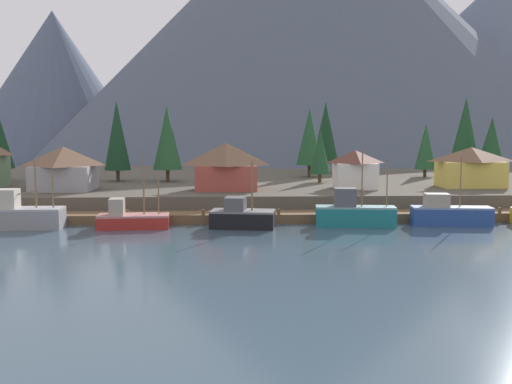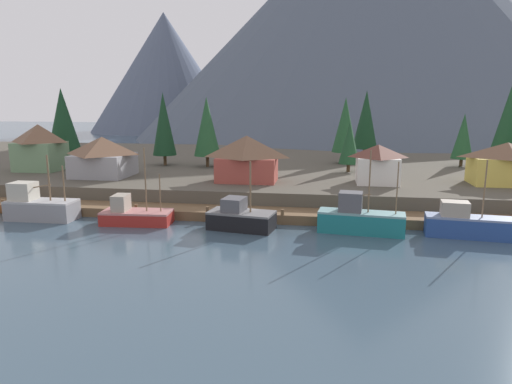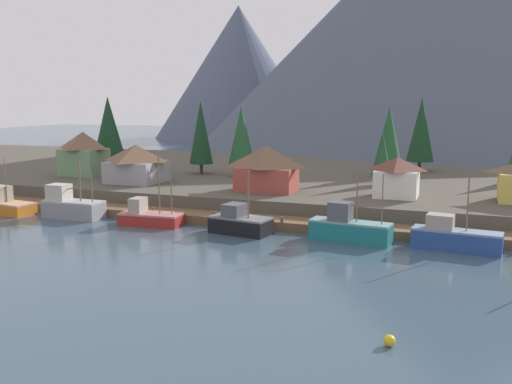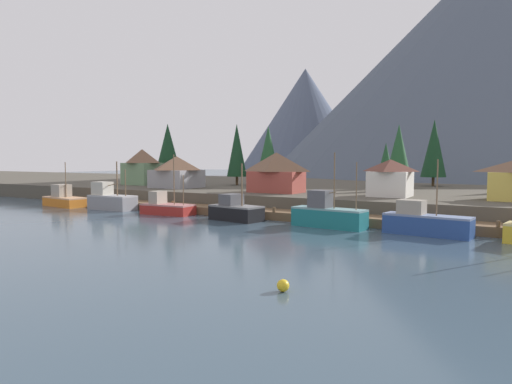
{
  "view_description": "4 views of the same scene",
  "coord_description": "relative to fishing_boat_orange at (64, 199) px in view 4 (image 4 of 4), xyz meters",
  "views": [
    {
      "loc": [
        -1.19,
        -64.18,
        10.31
      ],
      "look_at": [
        1.68,
        2.34,
        3.2
      ],
      "focal_mm": 42.96,
      "sensor_mm": 36.0,
      "label": 1
    },
    {
      "loc": [
        8.34,
        -46.12,
        12.61
      ],
      "look_at": [
        0.93,
        2.12,
        2.97
      ],
      "focal_mm": 32.36,
      "sensor_mm": 36.0,
      "label": 2
    },
    {
      "loc": [
        22.54,
        -58.16,
        14.2
      ],
      "look_at": [
        -0.31,
        3.69,
        3.58
      ],
      "focal_mm": 40.35,
      "sensor_mm": 36.0,
      "label": 3
    },
    {
      "loc": [
        30.56,
        -48.2,
        7.37
      ],
      "look_at": [
        0.92,
        1.11,
        3.26
      ],
      "focal_mm": 32.32,
      "sensor_mm": 36.0,
      "label": 4
    }
  ],
  "objects": [
    {
      "name": "fishing_boat_black",
      "position": [
        32.18,
        0.0,
        0.04
      ],
      "size": [
        6.89,
        4.1,
        6.87
      ],
      "rotation": [
        0.0,
        0.0,
        -0.16
      ],
      "color": "black",
      "rests_on": "ground_plane"
    },
    {
      "name": "dock",
      "position": [
        32.16,
        4.2,
        -0.62
      ],
      "size": [
        80.0,
        4.0,
        1.6
      ],
      "color": "brown",
      "rests_on": "ground_plane"
    },
    {
      "name": "fishing_boat_teal",
      "position": [
        43.84,
        0.45,
        0.26
      ],
      "size": [
        8.41,
        3.31,
        8.09
      ],
      "rotation": [
        0.0,
        0.0,
        -0.12
      ],
      "color": "#196B70",
      "rests_on": "ground_plane"
    },
    {
      "name": "ground_plane",
      "position": [
        32.16,
        22.21,
        -1.62
      ],
      "size": [
        400.0,
        400.0,
        1.0
      ],
      "primitive_type": "cube",
      "color": "#384C5B"
    },
    {
      "name": "conifer_far_right",
      "position": [
        14.9,
        26.57,
        7.92
      ],
      "size": [
        3.75,
        3.75,
        11.49
      ],
      "color": "#4C3823",
      "rests_on": "shoreline_bank"
    },
    {
      "name": "conifer_back_left",
      "position": [
        22.11,
        25.83,
        7.63
      ],
      "size": [
        4.13,
        4.13,
        10.8
      ],
      "color": "#4C3823",
      "rests_on": "shoreline_bank"
    },
    {
      "name": "mountain_central_peak",
      "position": [
        21.56,
        142.87,
        25.55
      ],
      "size": [
        79.52,
        79.52,
        53.34
      ],
      "primitive_type": "cone",
      "color": "slate",
      "rests_on": "ground_plane"
    },
    {
      "name": "fishing_boat_orange",
      "position": [
        0.0,
        0.0,
        0.0
      ],
      "size": [
        8.52,
        4.14,
        6.93
      ],
      "rotation": [
        0.0,
        0.0,
        -0.13
      ],
      "color": "#CC6B1E",
      "rests_on": "ground_plane"
    },
    {
      "name": "house_white",
      "position": [
        46.82,
        14.5,
        3.86
      ],
      "size": [
        5.31,
        4.84,
        4.86
      ],
      "color": "silver",
      "rests_on": "shoreline_bank"
    },
    {
      "name": "conifer_near_right",
      "position": [
        -2.54,
        26.96,
        8.42
      ],
      "size": [
        5.3,
        5.3,
        12.23
      ],
      "color": "#4C3823",
      "rests_on": "shoreline_bank"
    },
    {
      "name": "conifer_back_right",
      "position": [
        43.35,
        32.68,
        7.69
      ],
      "size": [
        4.08,
        4.08,
        10.73
      ],
      "color": "#4C3823",
      "rests_on": "shoreline_bank"
    },
    {
      "name": "house_red",
      "position": [
        30.53,
        13.32,
        4.38
      ],
      "size": [
        7.87,
        4.83,
        5.86
      ],
      "color": "#9E4238",
      "rests_on": "shoreline_bank"
    },
    {
      "name": "fishing_boat_blue",
      "position": [
        53.93,
        0.52,
        0.12
      ],
      "size": [
        8.39,
        3.18,
        7.37
      ],
      "rotation": [
        0.0,
        0.0,
        -0.11
      ],
      "color": "navy",
      "rests_on": "ground_plane"
    },
    {
      "name": "fishing_boat_red",
      "position": [
        20.9,
        0.31,
        -0.17
      ],
      "size": [
        7.34,
        3.47,
        7.99
      ],
      "rotation": [
        0.0,
        0.0,
        0.07
      ],
      "color": "maroon",
      "rests_on": "ground_plane"
    },
    {
      "name": "fishing_boat_grey",
      "position": [
        9.91,
        0.53,
        0.31
      ],
      "size": [
        7.35,
        3.06,
        7.04
      ],
      "rotation": [
        0.0,
        0.0,
        0.01
      ],
      "color": "gray",
      "rests_on": "ground_plane"
    },
    {
      "name": "mountain_west_peak",
      "position": [
        -27.42,
        147.58,
        23.11
      ],
      "size": [
        62.92,
        62.92,
        48.46
      ],
      "primitive_type": "cone",
      "color": "#4C566B",
      "rests_on": "ground_plane"
    },
    {
      "name": "conifer_centre",
      "position": [
        43.69,
        23.66,
        5.64
      ],
      "size": [
        2.9,
        2.9,
        7.37
      ],
      "color": "#4C3823",
      "rests_on": "shoreline_bank"
    },
    {
      "name": "house_green",
      "position": [
        -1.36,
        18.36,
        4.85
      ],
      "size": [
        6.46,
        5.68,
        6.78
      ],
      "color": "#6B8E66",
      "rests_on": "shoreline_bank"
    },
    {
      "name": "channel_buoy",
      "position": [
        51.04,
        -23.62,
        -0.77
      ],
      "size": [
        0.7,
        0.7,
        0.7
      ],
      "primitive_type": "sphere",
      "color": "gold",
      "rests_on": "ground_plane"
    },
    {
      "name": "conifer_mid_right",
      "position": [
        47.32,
        42.0,
        8.21
      ],
      "size": [
        4.46,
        4.46,
        12.04
      ],
      "color": "#4C3823",
      "rests_on": "shoreline_bank"
    },
    {
      "name": "house_grey",
      "position": [
        10.45,
        14.57,
        4.13
      ],
      "size": [
        7.53,
        7.12,
        5.38
      ],
      "color": "gray",
      "rests_on": "shoreline_bank"
    },
    {
      "name": "shoreline_bank",
      "position": [
        32.16,
        34.21,
        0.13
      ],
      "size": [
        400.0,
        56.0,
        2.5
      ],
      "primitive_type": "cube",
      "color": "#4C473D",
      "rests_on": "ground_plane"
    }
  ]
}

